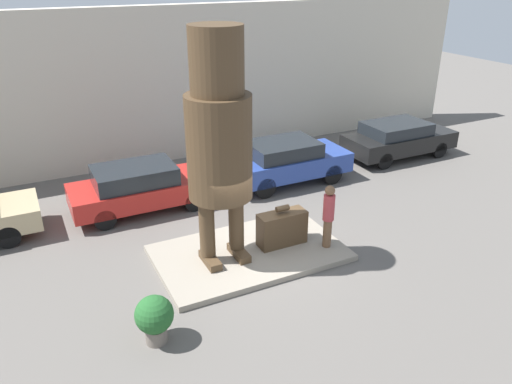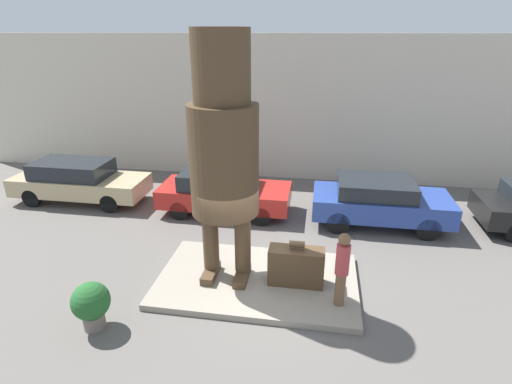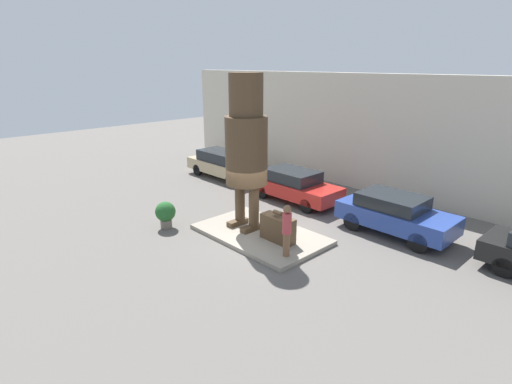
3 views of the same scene
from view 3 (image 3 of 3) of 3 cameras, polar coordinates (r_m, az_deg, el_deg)
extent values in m
plane|color=#605B56|center=(15.10, 0.61, -6.32)|extent=(60.00, 60.00, 0.00)
cube|color=gray|center=(15.07, 0.62, -6.04)|extent=(4.88, 2.98, 0.16)
cube|color=beige|center=(20.49, 17.23, 7.80)|extent=(28.00, 0.60, 5.75)
cube|color=#4C3823|center=(15.70, -2.64, -4.34)|extent=(0.31, 0.89, 0.19)
cube|color=#4C3823|center=(15.16, -0.67, -5.17)|extent=(0.31, 0.89, 0.19)
cylinder|color=#4C3823|center=(15.47, -2.32, -1.21)|extent=(0.39, 0.39, 1.55)
cylinder|color=#4C3823|center=(14.92, -0.31, -1.94)|extent=(0.39, 0.39, 1.55)
cylinder|color=#4C3823|center=(14.64, -1.39, 5.92)|extent=(1.55, 1.55, 2.50)
cylinder|color=#4C3823|center=(14.36, -1.45, 13.75)|extent=(1.22, 1.22, 1.50)
cube|color=#4C3823|center=(14.20, 3.12, -5.24)|extent=(1.32, 0.51, 0.92)
cylinder|color=#4C3823|center=(13.98, 3.16, -2.98)|extent=(0.36, 0.15, 0.15)
cylinder|color=brown|center=(13.17, 4.36, -7.52)|extent=(0.23, 0.23, 0.80)
cylinder|color=#B23D42|center=(12.86, 4.44, -4.50)|extent=(0.30, 0.30, 0.71)
sphere|color=brown|center=(12.69, 4.49, -2.47)|extent=(0.27, 0.27, 0.27)
cube|color=tan|center=(22.53, -4.59, 3.58)|extent=(4.79, 1.72, 0.63)
cube|color=#1E2328|center=(22.57, -5.01, 5.15)|extent=(2.63, 1.55, 0.56)
cylinder|color=black|center=(22.01, -0.57, 2.45)|extent=(0.65, 0.18, 0.65)
cylinder|color=black|center=(21.03, -3.65, 1.67)|extent=(0.65, 0.18, 0.65)
cylinder|color=black|center=(24.20, -5.37, 3.81)|extent=(0.65, 0.18, 0.65)
cylinder|color=black|center=(23.31, -8.34, 3.15)|extent=(0.65, 0.18, 0.65)
cube|color=#B2231E|center=(18.71, 5.65, 0.52)|extent=(4.40, 1.81, 0.62)
cube|color=#1E2328|center=(18.68, 5.19, 2.36)|extent=(2.42, 1.63, 0.53)
cylinder|color=black|center=(18.61, 10.44, -0.80)|extent=(0.63, 0.18, 0.63)
cylinder|color=black|center=(17.39, 7.23, -1.99)|extent=(0.63, 0.18, 0.63)
cylinder|color=black|center=(20.25, 4.24, 1.00)|extent=(0.63, 0.18, 0.63)
cylinder|color=black|center=(19.13, 0.93, 0.02)|extent=(0.63, 0.18, 0.63)
cube|color=#284293|center=(15.91, 19.36, -3.37)|extent=(4.26, 1.88, 0.67)
cube|color=#1E2328|center=(15.81, 18.89, -1.22)|extent=(2.34, 1.69, 0.49)
cylinder|color=black|center=(16.28, 24.74, -4.84)|extent=(0.72, 0.18, 0.72)
cylinder|color=black|center=(14.82, 22.18, -6.72)|extent=(0.72, 0.18, 0.72)
cylinder|color=black|center=(17.31, 16.72, -2.59)|extent=(0.72, 0.18, 0.72)
cylinder|color=black|center=(15.94, 13.61, -4.11)|extent=(0.72, 0.18, 0.72)
cylinder|color=black|center=(14.39, 31.89, -9.11)|extent=(0.64, 0.18, 0.64)
cylinder|color=#70665B|center=(16.16, -12.69, -4.43)|extent=(0.45, 0.45, 0.34)
sphere|color=#235B28|center=(15.98, -12.82, -2.75)|extent=(0.79, 0.79, 0.79)
camera|label=1|loc=(14.80, -48.15, 15.57)|focal=35.00mm
camera|label=2|loc=(8.68, -35.49, 12.32)|focal=28.00mm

